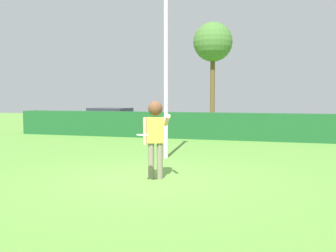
# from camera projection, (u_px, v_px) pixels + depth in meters

# --- Properties ---
(ground_plane) EXTENTS (60.00, 60.00, 0.00)m
(ground_plane) POSITION_uv_depth(u_px,v_px,m) (149.00, 180.00, 8.92)
(ground_plane) COLOR #5D933A
(person) EXTENTS (0.75, 0.64, 1.79)m
(person) POSITION_uv_depth(u_px,v_px,m) (155.00, 130.00, 8.88)
(person) COLOR #796F5D
(person) RESTS_ON ground
(frisbee) EXTENTS (0.26, 0.26, 0.04)m
(frisbee) POSITION_uv_depth(u_px,v_px,m) (143.00, 135.00, 8.05)
(frisbee) COLOR white
(lamppost) EXTENTS (0.24, 0.24, 5.57)m
(lamppost) POSITION_uv_depth(u_px,v_px,m) (166.00, 57.00, 11.85)
(lamppost) COLOR silver
(lamppost) RESTS_ON ground
(hedge_row) EXTENTS (19.55, 0.90, 1.17)m
(hedge_row) POSITION_uv_depth(u_px,v_px,m) (216.00, 126.00, 17.45)
(hedge_row) COLOR #195024
(hedge_row) RESTS_ON ground
(parked_car_black) EXTENTS (4.38, 2.23, 1.25)m
(parked_car_black) POSITION_uv_depth(u_px,v_px,m) (110.00, 118.00, 22.45)
(parked_car_black) COLOR black
(parked_car_black) RESTS_ON ground
(birch_tree) EXTENTS (2.71, 2.71, 7.02)m
(birch_tree) POSITION_uv_depth(u_px,v_px,m) (213.00, 43.00, 26.94)
(birch_tree) COLOR brown
(birch_tree) RESTS_ON ground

